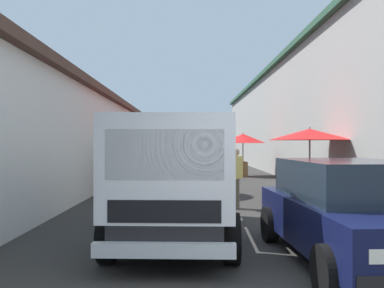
% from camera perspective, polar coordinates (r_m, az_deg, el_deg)
% --- Properties ---
extents(ground, '(90.00, 90.00, 0.00)m').
position_cam_1_polar(ground, '(16.87, 2.20, -5.76)').
color(ground, '#33302D').
extents(building_left_whitewash, '(49.80, 7.50, 3.68)m').
position_cam_1_polar(building_left_whitewash, '(20.13, -19.70, 0.44)').
color(building_left_whitewash, silver).
rests_on(building_left_whitewash, ground).
extents(building_right_concrete, '(49.80, 7.50, 6.13)m').
position_cam_1_polar(building_right_concrete, '(20.77, 22.80, 3.81)').
color(building_right_concrete, gray).
rests_on(building_right_concrete, ground).
extents(fruit_stall_far_left, '(2.55, 2.55, 2.24)m').
position_cam_1_polar(fruit_stall_far_left, '(13.30, 16.11, 0.37)').
color(fruit_stall_far_left, '#9E9EA3').
rests_on(fruit_stall_far_left, ground).
extents(fruit_stall_mid_lane, '(2.59, 2.59, 2.28)m').
position_cam_1_polar(fruit_stall_mid_lane, '(13.87, -3.66, 0.04)').
color(fruit_stall_mid_lane, '#9E9EA3').
rests_on(fruit_stall_mid_lane, ground).
extents(fruit_stall_far_right, '(2.38, 2.38, 2.31)m').
position_cam_1_polar(fruit_stall_far_right, '(21.85, 7.02, 0.20)').
color(fruit_stall_far_right, '#9E9EA3').
rests_on(fruit_stall_far_right, ground).
extents(fruit_stall_near_right, '(2.78, 2.78, 2.44)m').
position_cam_1_polar(fruit_stall_near_right, '(21.55, -3.85, 0.64)').
color(fruit_stall_near_right, '#9E9EA3').
rests_on(fruit_stall_near_right, ground).
extents(fruit_stall_near_left, '(2.33, 2.33, 2.32)m').
position_cam_1_polar(fruit_stall_near_left, '(18.51, -3.60, 0.31)').
color(fruit_stall_near_left, '#9E9EA3').
rests_on(fruit_stall_near_left, ground).
extents(hatchback_car, '(3.97, 2.04, 1.45)m').
position_cam_1_polar(hatchback_car, '(6.37, 21.09, -8.59)').
color(hatchback_car, '#0F1438').
rests_on(hatchback_car, ground).
extents(delivery_truck, '(4.99, 2.12, 2.08)m').
position_cam_1_polar(delivery_truck, '(6.54, -2.62, -5.70)').
color(delivery_truck, black).
rests_on(delivery_truck, ground).
extents(vendor_by_crates, '(0.54, 0.43, 1.59)m').
position_cam_1_polar(vendor_by_crates, '(10.83, 6.02, -4.12)').
color(vendor_by_crates, '#665B4C').
rests_on(vendor_by_crates, ground).
extents(parked_scooter, '(1.67, 0.57, 1.14)m').
position_cam_1_polar(parked_scooter, '(16.87, -6.01, -4.23)').
color(parked_scooter, black).
rests_on(parked_scooter, ground).
extents(plastic_stool, '(0.30, 0.30, 0.43)m').
position_cam_1_polar(plastic_stool, '(16.42, -0.74, -4.77)').
color(plastic_stool, '#1E8C3F').
rests_on(plastic_stool, ground).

